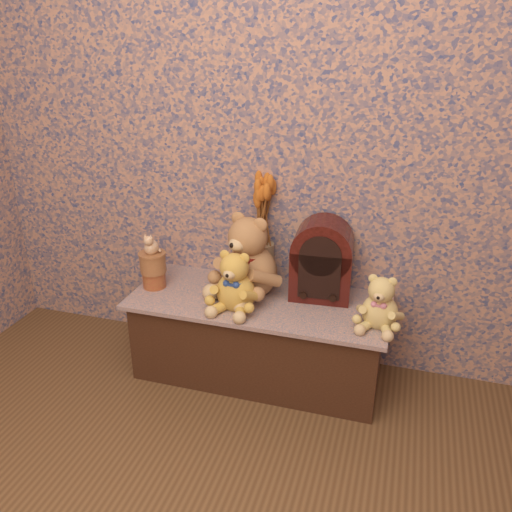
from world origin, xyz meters
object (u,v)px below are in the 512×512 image
at_px(teddy_medium, 236,278).
at_px(cathedral_radio, 322,258).
at_px(teddy_large, 251,251).
at_px(cat_figurine, 151,243).
at_px(ceramic_vase, 262,262).
at_px(teddy_small, 381,299).
at_px(biscuit_tin_lower, 154,279).

xyz_separation_m(teddy_medium, cathedral_radio, (0.35, 0.22, 0.04)).
relative_size(teddy_large, teddy_medium, 1.42).
relative_size(cathedral_radio, cat_figurine, 3.49).
bearing_deg(ceramic_vase, teddy_medium, -96.29).
bearing_deg(ceramic_vase, cat_figurine, -154.90).
height_order(cathedral_radio, cat_figurine, cathedral_radio).
distance_m(teddy_small, cathedral_radio, 0.36).
distance_m(teddy_large, cat_figurine, 0.48).
relative_size(teddy_large, cat_figurine, 3.85).
xyz_separation_m(teddy_large, teddy_small, (0.61, -0.14, -0.08)).
xyz_separation_m(teddy_small, ceramic_vase, (-0.60, 0.29, -0.03)).
bearing_deg(biscuit_tin_lower, teddy_small, -3.12).
distance_m(teddy_medium, cat_figurine, 0.46).
relative_size(teddy_medium, teddy_small, 1.17).
distance_m(cathedral_radio, biscuit_tin_lower, 0.82).
height_order(teddy_large, teddy_small, teddy_large).
relative_size(teddy_small, cat_figurine, 2.31).
distance_m(teddy_medium, ceramic_vase, 0.31).
bearing_deg(biscuit_tin_lower, teddy_large, 9.80).
distance_m(ceramic_vase, biscuit_tin_lower, 0.54).
bearing_deg(teddy_large, ceramic_vase, 107.97).
distance_m(teddy_large, biscuit_tin_lower, 0.51).
relative_size(teddy_small, ceramic_vase, 1.29).
bearing_deg(biscuit_tin_lower, cathedral_radio, 10.16).
bearing_deg(biscuit_tin_lower, cat_figurine, 0.00).
height_order(teddy_large, cat_figurine, teddy_large).
height_order(teddy_medium, teddy_small, teddy_medium).
bearing_deg(ceramic_vase, cathedral_radio, -15.07).
bearing_deg(teddy_small, cat_figurine, -176.30).
bearing_deg(cat_figurine, teddy_large, 7.02).
xyz_separation_m(ceramic_vase, biscuit_tin_lower, (-0.48, -0.23, -0.06)).
distance_m(teddy_medium, teddy_small, 0.63).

